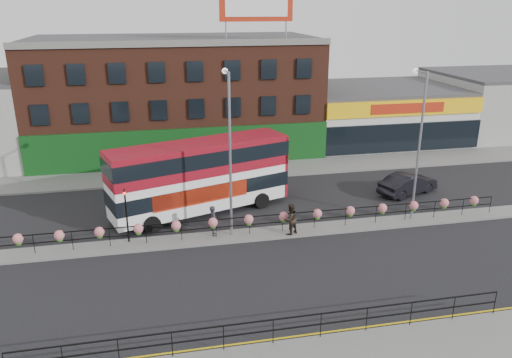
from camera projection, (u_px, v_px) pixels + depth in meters
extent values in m
plane|color=black|center=(266.00, 235.00, 29.87)|extent=(120.00, 120.00, 0.00)
cube|color=slate|center=(234.00, 171.00, 40.93)|extent=(60.00, 4.00, 0.15)
cube|color=slate|center=(266.00, 233.00, 29.85)|extent=(60.00, 1.60, 0.15)
cube|color=gold|center=(317.00, 333.00, 20.91)|extent=(60.00, 0.10, 0.01)
cube|color=gold|center=(318.00, 336.00, 20.75)|extent=(60.00, 0.10, 0.01)
cube|color=brown|center=(176.00, 96.00, 45.92)|extent=(25.00, 12.00, 10.00)
cube|color=#3F3F42|center=(173.00, 38.00, 44.21)|extent=(25.00, 12.00, 0.30)
cube|color=#0F4114|center=(182.00, 149.00, 41.40)|extent=(25.00, 0.25, 3.40)
cube|color=silver|center=(377.00, 114.00, 50.56)|extent=(15.00, 12.00, 5.00)
cube|color=#3F3F42|center=(379.00, 88.00, 49.68)|extent=(15.00, 12.00, 0.30)
cube|color=yellow|center=(407.00, 108.00, 44.34)|extent=(15.00, 0.25, 1.40)
cube|color=#AE240F|center=(408.00, 108.00, 44.23)|extent=(7.00, 0.10, 0.90)
cube|color=black|center=(404.00, 137.00, 45.24)|extent=(15.00, 0.25, 2.60)
cube|color=#989994|center=(506.00, 103.00, 53.20)|extent=(14.50, 12.00, 6.00)
cube|color=#3F3F42|center=(511.00, 74.00, 52.15)|extent=(14.50, 12.00, 0.30)
cube|color=#AE240F|center=(256.00, 2.00, 39.81)|extent=(6.00, 0.25, 3.00)
cube|color=white|center=(257.00, 2.00, 39.68)|extent=(5.10, 0.04, 2.25)
cylinder|color=gray|center=(226.00, 31.00, 40.07)|extent=(0.12, 0.12, 1.40)
cylinder|color=gray|center=(286.00, 30.00, 41.02)|extent=(0.12, 0.12, 1.40)
cube|color=black|center=(266.00, 215.00, 29.46)|extent=(30.00, 0.05, 0.05)
cube|color=black|center=(266.00, 223.00, 29.62)|extent=(30.00, 0.05, 0.05)
cylinder|color=black|center=(34.00, 244.00, 27.17)|extent=(0.04, 0.04, 1.10)
cylinder|color=black|center=(72.00, 241.00, 27.55)|extent=(0.04, 0.04, 1.10)
cylinder|color=black|center=(110.00, 237.00, 27.93)|extent=(0.04, 0.04, 1.10)
cylinder|color=black|center=(146.00, 234.00, 28.31)|extent=(0.04, 0.04, 1.10)
cylinder|color=black|center=(182.00, 231.00, 28.69)|extent=(0.04, 0.04, 1.10)
cylinder|color=black|center=(216.00, 228.00, 29.07)|extent=(0.04, 0.04, 1.10)
cylinder|color=black|center=(250.00, 225.00, 29.45)|extent=(0.04, 0.04, 1.10)
cylinder|color=black|center=(282.00, 223.00, 29.83)|extent=(0.04, 0.04, 1.10)
cylinder|color=black|center=(314.00, 220.00, 30.21)|extent=(0.04, 0.04, 1.10)
cylinder|color=black|center=(346.00, 217.00, 30.59)|extent=(0.04, 0.04, 1.10)
cylinder|color=black|center=(376.00, 214.00, 30.97)|extent=(0.04, 0.04, 1.10)
cylinder|color=black|center=(406.00, 212.00, 31.35)|extent=(0.04, 0.04, 1.10)
cylinder|color=black|center=(434.00, 209.00, 31.73)|extent=(0.04, 0.04, 1.10)
cylinder|color=black|center=(463.00, 207.00, 32.11)|extent=(0.04, 0.04, 1.10)
cylinder|color=black|center=(490.00, 205.00, 32.50)|extent=(0.04, 0.04, 1.10)
sphere|color=#CC6C73|center=(18.00, 239.00, 26.89)|extent=(0.56, 0.56, 0.56)
sphere|color=#356F1F|center=(19.00, 242.00, 26.97)|extent=(0.36, 0.36, 0.36)
sphere|color=#CC6C73|center=(59.00, 235.00, 27.29)|extent=(0.56, 0.56, 0.56)
sphere|color=#356F1F|center=(60.00, 239.00, 27.37)|extent=(0.36, 0.36, 0.36)
sphere|color=#CC6C73|center=(99.00, 232.00, 27.70)|extent=(0.56, 0.56, 0.56)
sphere|color=#356F1F|center=(100.00, 236.00, 27.77)|extent=(0.36, 0.36, 0.36)
sphere|color=#CC6C73|center=(138.00, 229.00, 28.10)|extent=(0.56, 0.56, 0.56)
sphere|color=#356F1F|center=(139.00, 232.00, 28.17)|extent=(0.36, 0.36, 0.36)
sphere|color=#CC6C73|center=(176.00, 225.00, 28.50)|extent=(0.56, 0.56, 0.56)
sphere|color=#356F1F|center=(176.00, 229.00, 28.58)|extent=(0.36, 0.36, 0.36)
sphere|color=#CC6C73|center=(213.00, 222.00, 28.90)|extent=(0.56, 0.56, 0.56)
sphere|color=#356F1F|center=(213.00, 226.00, 28.98)|extent=(0.36, 0.36, 0.36)
sphere|color=#CC6C73|center=(249.00, 219.00, 29.31)|extent=(0.56, 0.56, 0.56)
sphere|color=#356F1F|center=(249.00, 223.00, 29.38)|extent=(0.36, 0.36, 0.36)
sphere|color=#CC6C73|center=(284.00, 216.00, 29.71)|extent=(0.56, 0.56, 0.56)
sphere|color=#356F1F|center=(283.00, 220.00, 29.78)|extent=(0.36, 0.36, 0.36)
sphere|color=#CC6C73|center=(317.00, 213.00, 30.11)|extent=(0.56, 0.56, 0.56)
sphere|color=#356F1F|center=(317.00, 217.00, 30.19)|extent=(0.36, 0.36, 0.36)
sphere|color=#CC6C73|center=(350.00, 211.00, 30.51)|extent=(0.56, 0.56, 0.56)
sphere|color=#356F1F|center=(350.00, 214.00, 30.59)|extent=(0.36, 0.36, 0.36)
sphere|color=#CC6C73|center=(383.00, 208.00, 30.92)|extent=(0.56, 0.56, 0.56)
sphere|color=#356F1F|center=(382.00, 211.00, 30.99)|extent=(0.36, 0.36, 0.36)
sphere|color=#CC6C73|center=(414.00, 205.00, 31.32)|extent=(0.56, 0.56, 0.56)
sphere|color=#356F1F|center=(413.00, 209.00, 31.40)|extent=(0.36, 0.36, 0.36)
sphere|color=#CC6C73|center=(444.00, 203.00, 31.72)|extent=(0.56, 0.56, 0.56)
sphere|color=#356F1F|center=(444.00, 206.00, 31.80)|extent=(0.36, 0.36, 0.36)
sphere|color=#CC6C73|center=(474.00, 200.00, 32.12)|extent=(0.56, 0.56, 0.56)
sphere|color=#356F1F|center=(474.00, 204.00, 32.20)|extent=(0.36, 0.36, 0.36)
cube|color=black|center=(273.00, 320.00, 19.75)|extent=(20.00, 0.05, 0.05)
cube|color=black|center=(273.00, 330.00, 19.91)|extent=(20.00, 0.05, 0.05)
cylinder|color=black|center=(63.00, 358.00, 18.41)|extent=(0.04, 0.04, 1.10)
cylinder|color=black|center=(118.00, 351.00, 18.79)|extent=(0.04, 0.04, 1.10)
cylinder|color=black|center=(172.00, 344.00, 19.17)|extent=(0.04, 0.04, 1.10)
cylinder|color=black|center=(224.00, 338.00, 19.55)|extent=(0.04, 0.04, 1.10)
cylinder|color=black|center=(273.00, 331.00, 19.93)|extent=(0.04, 0.04, 1.10)
cylinder|color=black|center=(321.00, 325.00, 20.31)|extent=(0.04, 0.04, 1.10)
cylinder|color=black|center=(367.00, 319.00, 20.69)|extent=(0.04, 0.04, 1.10)
cylinder|color=black|center=(411.00, 314.00, 21.07)|extent=(0.04, 0.04, 1.10)
cylinder|color=black|center=(454.00, 308.00, 21.45)|extent=(0.04, 0.04, 1.10)
cylinder|color=black|center=(495.00, 303.00, 21.83)|extent=(0.04, 0.04, 1.10)
cube|color=white|center=(200.00, 176.00, 32.22)|extent=(11.97, 6.23, 4.26)
cube|color=maroon|center=(199.00, 158.00, 31.81)|extent=(12.04, 6.31, 1.92)
cube|color=black|center=(201.00, 187.00, 32.47)|extent=(12.07, 6.34, 0.96)
cube|color=black|center=(199.00, 155.00, 31.76)|extent=(12.09, 6.36, 0.96)
cube|color=maroon|center=(199.00, 144.00, 31.50)|extent=(11.97, 6.23, 0.13)
cube|color=maroon|center=(276.00, 162.00, 34.97)|extent=(1.05, 2.65, 4.26)
cube|color=#AE240F|center=(202.00, 195.00, 31.13)|extent=(6.08, 2.06, 1.07)
cylinder|color=black|center=(152.00, 224.00, 29.99)|extent=(1.11, 0.64, 1.07)
cylinder|color=black|center=(138.00, 209.00, 32.17)|extent=(1.11, 0.64, 1.07)
cylinder|color=black|center=(262.00, 200.00, 33.62)|extent=(1.11, 0.64, 1.07)
cylinder|color=black|center=(243.00, 188.00, 35.79)|extent=(1.11, 0.64, 1.07)
imported|color=black|center=(408.00, 184.00, 36.04)|extent=(4.76, 5.76, 1.54)
imported|color=#22232A|center=(213.00, 221.00, 29.20)|extent=(0.71, 0.49, 1.84)
imported|color=black|center=(290.00, 219.00, 29.32)|extent=(1.51, 1.47, 1.91)
cylinder|color=gray|center=(230.00, 157.00, 28.00)|extent=(0.15, 0.15, 9.52)
cylinder|color=gray|center=(227.00, 72.00, 27.11)|extent=(0.10, 1.43, 0.10)
sphere|color=silver|center=(225.00, 71.00, 27.78)|extent=(0.34, 0.34, 0.34)
cylinder|color=gray|center=(419.00, 149.00, 30.24)|extent=(0.15, 0.15, 9.23)
cylinder|color=gray|center=(421.00, 72.00, 29.38)|extent=(0.09, 1.38, 0.09)
sphere|color=silver|center=(415.00, 71.00, 30.03)|extent=(0.33, 0.33, 0.33)
cylinder|color=black|center=(127.00, 216.00, 28.14)|extent=(0.10, 0.10, 3.20)
imported|color=black|center=(124.00, 190.00, 27.61)|extent=(0.15, 0.18, 0.90)
sphere|color=#FF190C|center=(124.00, 193.00, 27.55)|extent=(0.14, 0.14, 0.14)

